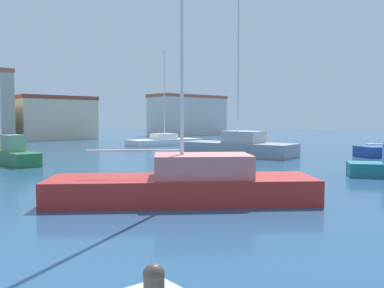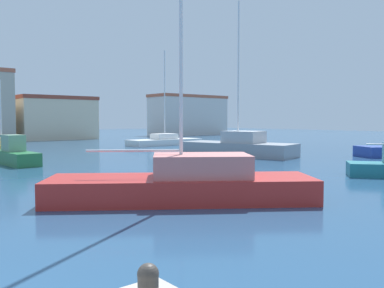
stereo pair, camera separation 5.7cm
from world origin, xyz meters
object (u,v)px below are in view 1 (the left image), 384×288
(sailboat_grey_far_right, at_px, (239,147))
(sailboat_red_distant_north, at_px, (186,182))
(sailboat_yellow_center_channel, at_px, (1,147))
(motorboat_green_outer_mooring, at_px, (15,155))
(sailboat_white_distant_east, at_px, (164,141))

(sailboat_grey_far_right, bearing_deg, sailboat_red_distant_north, -141.91)
(sailboat_grey_far_right, bearing_deg, sailboat_yellow_center_channel, 133.52)
(motorboat_green_outer_mooring, distance_m, sailboat_red_distant_north, 15.54)
(sailboat_white_distant_east, bearing_deg, sailboat_yellow_center_channel, -179.32)
(sailboat_red_distant_north, height_order, sailboat_grey_far_right, sailboat_red_distant_north)
(sailboat_yellow_center_channel, xyz_separation_m, sailboat_red_distant_north, (-0.55, -24.91, 0.13))
(sailboat_white_distant_east, height_order, sailboat_grey_far_right, sailboat_grey_far_right)
(sailboat_red_distant_north, relative_size, sailboat_grey_far_right, 1.26)
(sailboat_yellow_center_channel, distance_m, motorboat_green_outer_mooring, 9.54)
(motorboat_green_outer_mooring, xyz_separation_m, sailboat_white_distant_east, (18.21, 9.60, -0.15))
(motorboat_green_outer_mooring, xyz_separation_m, sailboat_red_distant_north, (1.06, -15.51, 0.04))
(motorboat_green_outer_mooring, relative_size, sailboat_white_distant_east, 0.48)
(motorboat_green_outer_mooring, xyz_separation_m, sailboat_grey_far_right, (14.94, -4.63, 0.09))
(sailboat_yellow_center_channel, relative_size, motorboat_green_outer_mooring, 1.25)
(motorboat_green_outer_mooring, distance_m, sailboat_grey_far_right, 15.64)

